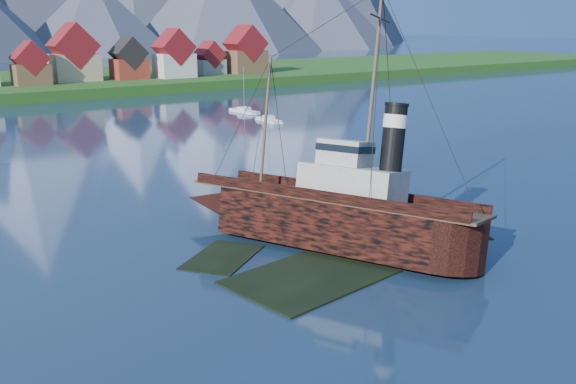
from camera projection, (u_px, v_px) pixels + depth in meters
ground at (342, 256)px, 58.14m from camera, size 1400.00×1400.00×0.00m
shoal at (341, 249)px, 60.92m from camera, size 31.71×21.24×1.14m
seawall at (3, 105)px, 161.80m from camera, size 600.00×2.50×2.00m
tugboat_wreck at (322, 211)px, 60.99m from camera, size 7.36×31.73×25.14m
sailboat_d at (269, 121)px, 135.23m from camera, size 2.82×8.23×11.00m
sailboat_e at (244, 112)px, 148.62m from camera, size 2.80×9.53×10.94m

